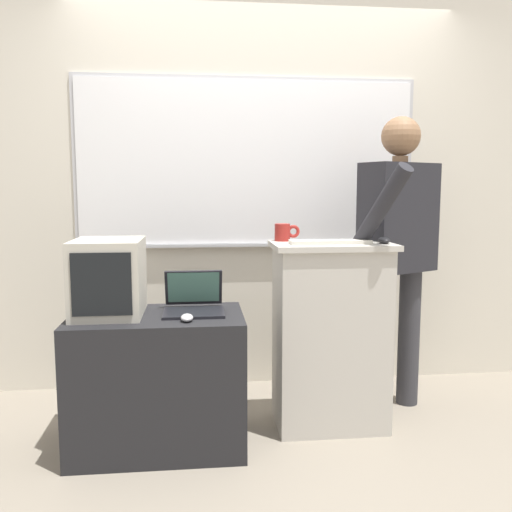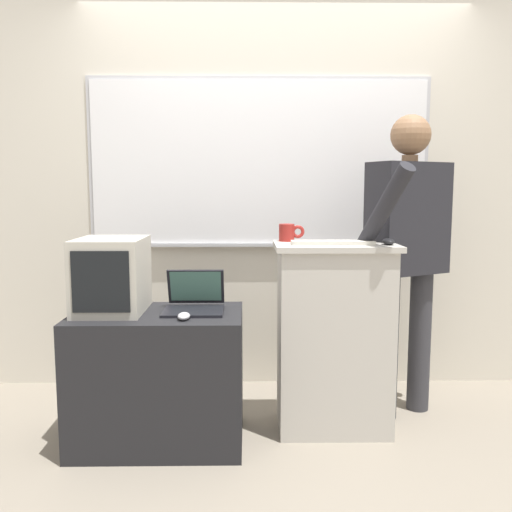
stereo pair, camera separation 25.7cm
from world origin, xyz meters
The scene contains 11 objects.
ground_plane centered at (0.00, 0.00, 0.00)m, with size 30.00×30.00×0.00m, color gray.
back_wall centered at (0.00, 1.17, 1.35)m, with size 6.40×0.17×2.69m.
lectern_podium centered at (0.29, 0.39, 0.52)m, with size 0.65×0.41×1.03m.
side_desk centered at (-0.65, 0.24, 0.35)m, with size 0.87×0.54×0.69m.
person_presenter centered at (0.73, 0.58, 1.02)m, with size 0.63×0.72×1.73m.
laptop centered at (-0.46, 0.31, 0.74)m, with size 0.31×0.32×0.21m.
wireless_keyboard centered at (0.27, 0.34, 1.04)m, with size 0.43×0.11×0.02m.
computer_mouse_by_laptop centered at (-0.49, 0.09, 0.71)m, with size 0.06×0.10×0.03m.
computer_mouse_by_keyboard centered at (0.56, 0.32, 1.05)m, with size 0.06×0.10×0.03m.
crt_monitor centered at (-0.88, 0.28, 0.88)m, with size 0.34×0.43×0.38m.
coffee_mug centered at (0.04, 0.52, 1.08)m, with size 0.14×0.09×0.10m.
Camera 1 is at (-0.44, -2.47, 1.32)m, focal length 38.00 mm.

